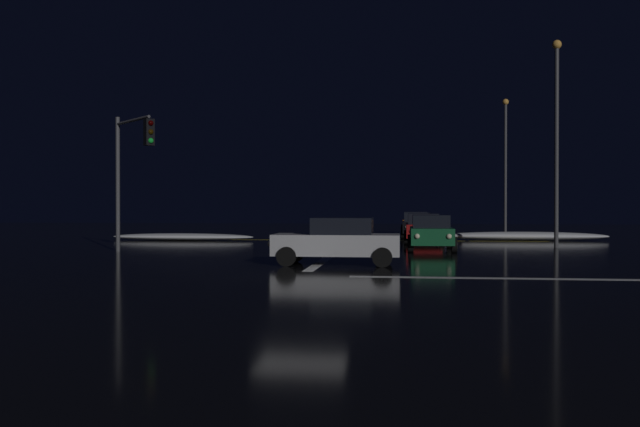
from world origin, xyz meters
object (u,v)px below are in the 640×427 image
at_px(sedan_orange, 415,223).
at_px(traffic_signal_nw, 131,158).
at_px(sedan_black, 417,225).
at_px(sedan_green, 431,232).
at_px(streetlamp_right_near, 557,129).
at_px(streetlamp_right_far, 505,157).
at_px(sedan_silver_crossing, 338,241).
at_px(sedan_red, 423,228).

height_order(sedan_orange, traffic_signal_nw, traffic_signal_nw).
bearing_deg(sedan_black, sedan_green, -88.52).
height_order(streetlamp_right_near, streetlamp_right_far, streetlamp_right_near).
xyz_separation_m(sedan_green, sedan_black, (-0.33, 12.70, 0.00)).
bearing_deg(sedan_silver_crossing, sedan_black, 81.49).
distance_m(sedan_green, sedan_black, 12.70).
xyz_separation_m(sedan_orange, sedan_silver_crossing, (-3.11, -26.51, 0.00)).
relative_size(sedan_green, sedan_silver_crossing, 1.00).
xyz_separation_m(sedan_black, sedan_silver_crossing, (-3.09, -20.62, 0.00)).
bearing_deg(sedan_red, sedan_green, -88.70).
xyz_separation_m(sedan_green, streetlamp_right_near, (5.99, 2.79, 4.82)).
bearing_deg(traffic_signal_nw, sedan_silver_crossing, -26.52).
bearing_deg(sedan_silver_crossing, sedan_red, 77.01).
relative_size(sedan_orange, traffic_signal_nw, 0.75).
bearing_deg(sedan_red, streetlamp_right_far, 63.91).
xyz_separation_m(sedan_green, sedan_red, (-0.14, 6.26, 0.00)).
bearing_deg(sedan_silver_crossing, sedan_green, 66.70).
height_order(sedan_black, sedan_orange, same).
bearing_deg(sedan_red, sedan_silver_crossing, -102.99).
relative_size(sedan_black, sedan_orange, 1.00).
bearing_deg(sedan_green, traffic_signal_nw, -164.69).
bearing_deg(sedan_orange, streetlamp_right_near, -68.25).
relative_size(sedan_green, streetlamp_right_far, 0.45).
relative_size(sedan_red, sedan_orange, 1.00).
xyz_separation_m(sedan_orange, streetlamp_right_far, (6.30, 0.21, 4.68)).
xyz_separation_m(sedan_black, sedan_orange, (0.02, 5.89, 0.00)).
distance_m(sedan_green, streetlamp_right_near, 8.18).
relative_size(traffic_signal_nw, streetlamp_right_near, 0.59).
xyz_separation_m(sedan_red, sedan_black, (-0.19, 6.44, 0.00)).
relative_size(sedan_orange, sedan_silver_crossing, 1.00).
relative_size(sedan_orange, streetlamp_right_far, 0.45).
xyz_separation_m(sedan_red, traffic_signal_nw, (-12.32, -9.67, 3.17)).
xyz_separation_m(sedan_silver_crossing, streetlamp_right_far, (9.41, 26.72, 4.68)).
bearing_deg(streetlamp_right_near, streetlamp_right_far, 90.00).
xyz_separation_m(sedan_red, streetlamp_right_far, (6.14, 12.53, 4.68)).
bearing_deg(sedan_orange, sedan_red, -89.24).
bearing_deg(sedan_black, sedan_silver_crossing, -98.51).
bearing_deg(sedan_silver_crossing, sedan_orange, 83.31).
height_order(sedan_orange, streetlamp_right_far, streetlamp_right_far).
relative_size(sedan_green, sedan_red, 1.00).
bearing_deg(streetlamp_right_near, sedan_black, 122.55).
height_order(sedan_red, sedan_silver_crossing, same).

